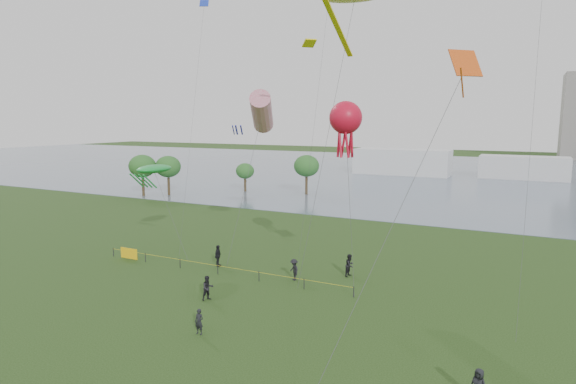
% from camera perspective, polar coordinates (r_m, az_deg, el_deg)
% --- Properties ---
extents(ground_plane, '(400.00, 400.00, 0.00)m').
position_cam_1_polar(ground_plane, '(27.34, -9.98, -19.77)').
color(ground_plane, '#19320F').
extents(lake, '(400.00, 120.00, 0.08)m').
position_cam_1_polar(lake, '(120.78, 19.41, 1.95)').
color(lake, slate).
rests_on(lake, ground_plane).
extents(pavilion_left, '(22.00, 8.00, 6.00)m').
position_cam_1_polar(pavilion_left, '(117.67, 13.37, 3.50)').
color(pavilion_left, silver).
rests_on(pavilion_left, ground_plane).
extents(pavilion_right, '(18.00, 7.00, 5.00)m').
position_cam_1_polar(pavilion_right, '(117.67, 26.13, 2.61)').
color(pavilion_right, silver).
rests_on(pavilion_right, ground_plane).
extents(trees, '(28.64, 18.40, 7.07)m').
position_cam_1_polar(trees, '(83.88, -9.20, 2.95)').
color(trees, '#392B1A').
rests_on(trees, ground_plane).
extents(fence, '(24.07, 0.07, 1.05)m').
position_cam_1_polar(fence, '(45.07, -14.79, -7.64)').
color(fence, black).
rests_on(fence, ground_plane).
extents(spectator_a, '(1.03, 1.09, 1.79)m').
position_cam_1_polar(spectator_a, '(35.82, -9.49, -11.16)').
color(spectator_a, black).
rests_on(spectator_a, ground_plane).
extents(spectator_b, '(1.29, 1.22, 1.76)m').
position_cam_1_polar(spectator_b, '(39.49, 0.72, -9.18)').
color(spectator_b, black).
rests_on(spectator_b, ground_plane).
extents(spectator_c, '(0.70, 1.20, 1.93)m').
position_cam_1_polar(spectator_c, '(43.47, -8.31, -7.48)').
color(spectator_c, black).
rests_on(spectator_c, ground_plane).
extents(spectator_f, '(0.58, 0.39, 1.58)m').
position_cam_1_polar(spectator_f, '(30.66, -10.49, -14.88)').
color(spectator_f, black).
rests_on(spectator_f, ground_plane).
extents(spectator_g, '(0.87, 1.03, 1.87)m').
position_cam_1_polar(spectator_g, '(40.75, 7.33, -8.60)').
color(spectator_g, black).
rests_on(spectator_g, ground_plane).
extents(kite_windsock, '(4.29, 6.11, 15.54)m').
position_cam_1_polar(kite_windsock, '(43.72, -3.14, 9.45)').
color(kite_windsock, '#3F3F42').
extents(kite_creature, '(6.25, 4.61, 8.58)m').
position_cam_1_polar(kite_creature, '(48.74, -15.60, 2.62)').
color(kite_creature, '#3F3F42').
extents(kite_octopus, '(2.53, 2.41, 14.27)m').
position_cam_1_polar(kite_octopus, '(35.65, 6.85, 8.65)').
color(kite_octopus, '#3F3F42').
extents(kite_delta, '(5.76, 9.42, 16.32)m').
position_cam_1_polar(kite_delta, '(25.18, 19.66, 12.71)').
color(kite_delta, '#3F3F42').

